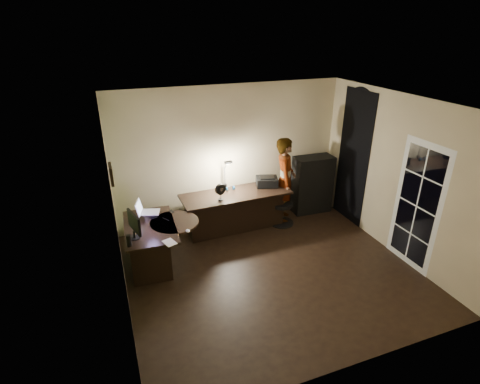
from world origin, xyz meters
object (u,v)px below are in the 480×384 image
object	(u,v)px
desk_right	(236,212)
monitor	(134,229)
desk_left	(152,246)
office_chair	(282,204)
person	(285,180)
cabinet	(312,184)

from	to	relation	value
desk_right	monitor	bearing A→B (deg)	-156.61
desk_left	office_chair	xyz separation A→B (m)	(2.63, 0.52, 0.06)
monitor	person	size ratio (longest dim) A/B	0.26
cabinet	office_chair	distance (m)	0.91
office_chair	desk_right	bearing A→B (deg)	153.59
monitor	office_chair	distance (m)	3.04
desk_left	desk_right	distance (m)	1.80
cabinet	monitor	bearing A→B (deg)	-161.05
cabinet	office_chair	size ratio (longest dim) A/B	1.41
desk_right	office_chair	bearing A→B (deg)	-7.90
desk_left	person	distance (m)	2.87
monitor	cabinet	bearing A→B (deg)	2.10
office_chair	person	size ratio (longest dim) A/B	0.50
cabinet	office_chair	bearing A→B (deg)	-157.53
desk_left	monitor	world-z (taller)	monitor
office_chair	person	bearing A→B (deg)	35.80
desk_right	cabinet	size ratio (longest dim) A/B	1.71
desk_left	cabinet	world-z (taller)	cabinet
desk_left	monitor	size ratio (longest dim) A/B	2.87
monitor	office_chair	world-z (taller)	monitor
cabinet	person	size ratio (longest dim) A/B	0.70
office_chair	monitor	bearing A→B (deg)	175.46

